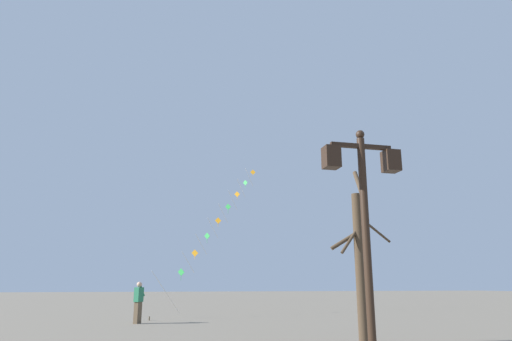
{
  "coord_description": "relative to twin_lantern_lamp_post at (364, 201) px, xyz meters",
  "views": [
    {
      "loc": [
        -0.69,
        -0.85,
        1.63
      ],
      "look_at": [
        2.99,
        15.08,
        5.74
      ],
      "focal_mm": 31.64,
      "sensor_mm": 36.0,
      "label": 1
    }
  ],
  "objects": [
    {
      "name": "twin_lantern_lamp_post",
      "position": [
        0.0,
        0.0,
        0.0
      ],
      "size": [
        1.47,
        0.28,
        4.4
      ],
      "color": "black",
      "rests_on": "ground_plane"
    },
    {
      "name": "kite_train",
      "position": [
        0.12,
        19.69,
        2.13
      ],
      "size": [
        7.1,
        9.28,
        9.76
      ],
      "color": "brown",
      "rests_on": "ground_plane"
    },
    {
      "name": "kite_flyer",
      "position": [
        -4.06,
        13.23,
        -2.16
      ],
      "size": [
        0.47,
        0.6,
        1.71
      ],
      "rotation": [
        0.0,
        0.0,
        0.99
      ],
      "color": "brown",
      "rests_on": "ground_plane"
    },
    {
      "name": "ground_plane",
      "position": [
        -2.99,
        13.53,
        -3.07
      ],
      "size": [
        160.0,
        160.0,
        0.0
      ],
      "primitive_type": "plane",
      "color": "#756B5B"
    },
    {
      "name": "bare_tree",
      "position": [
        2.21,
        4.88,
        -0.76
      ],
      "size": [
        2.08,
        1.36,
        4.93
      ],
      "color": "#423323",
      "rests_on": "ground_plane"
    }
  ]
}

